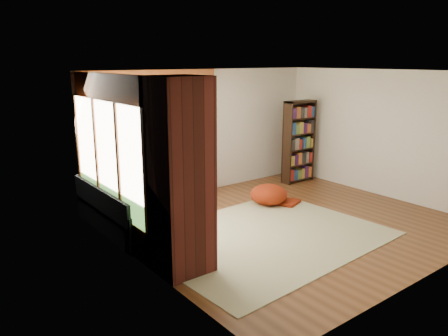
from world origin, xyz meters
TOP-DOWN VIEW (x-y plane):
  - floor at (0.00, 0.00)m, footprint 5.50×5.50m
  - ceiling at (0.00, 0.00)m, footprint 5.50×5.50m
  - wall_back at (0.00, 2.50)m, footprint 5.50×0.04m
  - wall_front at (0.00, -2.50)m, footprint 5.50×0.04m
  - wall_left at (-2.75, 0.00)m, footprint 0.04×5.00m
  - wall_right at (2.75, 0.00)m, footprint 0.04×5.00m
  - windows_back at (-1.20, 2.47)m, footprint 2.82×0.10m
  - windows_left at (-2.72, 1.20)m, footprint 0.10×2.62m
  - roller_blind at (-2.69, 2.03)m, footprint 0.03×0.72m
  - brick_chimney at (-2.40, -0.35)m, footprint 0.70×0.70m
  - sectional_sofa at (-1.95, 1.70)m, footprint 2.20×2.20m
  - area_rug at (-0.75, -0.21)m, footprint 3.92×3.08m
  - bookshelf at (2.14, 1.78)m, footprint 0.81×0.27m
  - pouf at (0.44, 0.95)m, footprint 0.86×0.86m
  - dog_tan at (-1.75, 1.70)m, footprint 1.06×0.85m
  - dog_brindle at (-2.07, 1.18)m, footprint 0.67×0.91m
  - throw_pillows at (-1.92, 1.85)m, footprint 1.98×1.68m

SIDE VIEW (x-z plane):
  - floor at x=0.00m, z-range 0.00..0.00m
  - area_rug at x=-0.75m, z-range 0.00..0.01m
  - pouf at x=0.44m, z-range 0.01..0.41m
  - sectional_sofa at x=-1.95m, z-range -0.10..0.70m
  - throw_pillows at x=-1.92m, z-range 0.54..0.99m
  - dog_brindle at x=-2.07m, z-range 0.54..0.99m
  - dog_tan at x=-1.75m, z-range 0.54..1.06m
  - bookshelf at x=2.14m, z-range 0.00..1.89m
  - wall_back at x=0.00m, z-range 0.00..2.60m
  - wall_front at x=0.00m, z-range 0.00..2.60m
  - wall_left at x=-2.75m, z-range 0.00..2.60m
  - wall_right at x=2.75m, z-range 0.00..2.60m
  - brick_chimney at x=-2.40m, z-range 0.00..2.60m
  - windows_back at x=-1.20m, z-range 0.40..2.30m
  - windows_left at x=-2.72m, z-range 0.40..2.30m
  - roller_blind at x=-2.69m, z-range 1.30..2.20m
  - ceiling at x=0.00m, z-range 2.60..2.60m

